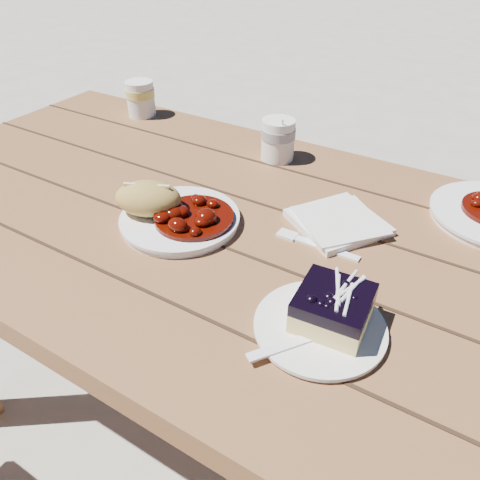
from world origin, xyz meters
The scene contains 12 objects.
ground centered at (0.00, 0.00, 0.00)m, with size 60.00×60.00×0.00m, color #AEA99D.
picnic_table centered at (0.00, 0.00, 0.59)m, with size 2.00×1.55×0.75m.
main_plate centered at (-0.28, -0.06, 0.76)m, with size 0.22×0.22×0.02m, color white.
goulash_stew centered at (-0.25, -0.06, 0.79)m, with size 0.15×0.15×0.04m, color #4A0A02, non-canonical shape.
bread_roll centered at (-0.34, -0.08, 0.80)m, with size 0.12×0.08×0.06m, color #B69446.
dessert_plate centered at (0.05, -0.17, 0.76)m, with size 0.18×0.18×0.01m, color white.
blueberry_cake centered at (0.06, -0.16, 0.79)m, with size 0.11×0.11×0.06m.
fork_dessert centered at (0.03, -0.23, 0.76)m, with size 0.03×0.16×0.01m, color white, non-canonical shape.
coffee_cup centered at (-0.26, 0.28, 0.80)m, with size 0.08×0.08×0.10m, color white.
napkin_stack centered at (-0.03, 0.09, 0.76)m, with size 0.15×0.15×0.01m, color white.
fork_table centered at (-0.02, 0.01, 0.75)m, with size 0.03×0.16×0.01m, color white, non-canonical shape.
second_cup centered at (-0.71, 0.32, 0.80)m, with size 0.08×0.08×0.10m, color white.
Camera 1 is at (0.20, -0.63, 1.25)m, focal length 35.00 mm.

